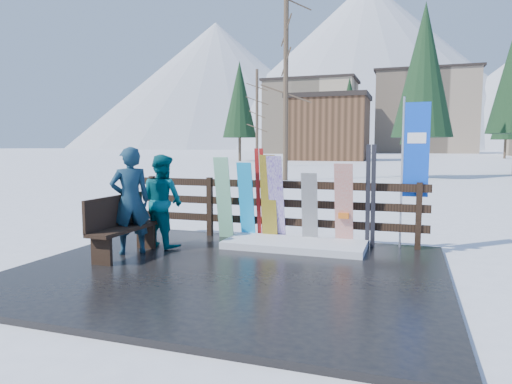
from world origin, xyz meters
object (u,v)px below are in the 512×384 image
(rental_flag, at_px, (413,155))
(person_front, at_px, (130,201))
(bench, at_px, (121,224))
(snowboard_3, at_px, (276,199))
(person_back, at_px, (163,201))
(snowboard_1, at_px, (224,198))
(snowboard_5, at_px, (344,205))
(snowboard_4, at_px, (310,209))
(snowboard_0, at_px, (246,201))
(snowboard_2, at_px, (269,199))

(rental_flag, height_order, person_front, rental_flag)
(bench, height_order, snowboard_3, snowboard_3)
(person_front, xyz_separation_m, person_back, (0.24, 0.62, -0.07))
(snowboard_1, height_order, snowboard_3, snowboard_3)
(snowboard_1, xyz_separation_m, snowboard_5, (2.27, -0.00, -0.05))
(snowboard_3, distance_m, snowboard_4, 0.64)
(snowboard_0, relative_size, snowboard_2, 0.92)
(bench, height_order, snowboard_4, snowboard_4)
(snowboard_2, relative_size, snowboard_5, 1.08)
(bench, relative_size, snowboard_3, 0.92)
(bench, relative_size, snowboard_1, 0.95)
(snowboard_0, height_order, snowboard_4, snowboard_0)
(snowboard_0, bearing_deg, rental_flag, 5.27)
(snowboard_4, distance_m, person_front, 3.10)
(snowboard_2, xyz_separation_m, snowboard_4, (0.77, 0.00, -0.16))
(snowboard_0, distance_m, snowboard_4, 1.21)
(person_back, bearing_deg, rental_flag, -142.53)
(snowboard_4, bearing_deg, bench, -146.16)
(bench, relative_size, snowboard_0, 1.01)
(snowboard_1, distance_m, snowboard_5, 2.27)
(snowboard_2, bearing_deg, bench, -136.83)
(snowboard_4, xyz_separation_m, snowboard_5, (0.61, -0.00, 0.09))
(snowboard_4, bearing_deg, snowboard_0, 180.00)
(snowboard_3, xyz_separation_m, person_front, (-2.02, -1.61, 0.08))
(snowboard_5, bearing_deg, snowboard_1, 180.00)
(snowboard_0, bearing_deg, person_front, -131.66)
(rental_flag, bearing_deg, snowboard_1, -175.44)
(snowboard_0, height_order, snowboard_1, snowboard_1)
(snowboard_4, bearing_deg, snowboard_3, -180.00)
(snowboard_2, bearing_deg, snowboard_5, 0.00)
(snowboard_5, height_order, rental_flag, rental_flag)
(snowboard_0, height_order, person_front, person_front)
(snowboard_3, height_order, person_front, person_front)
(snowboard_1, xyz_separation_m, snowboard_2, (0.90, -0.00, 0.02))
(bench, distance_m, snowboard_3, 2.76)
(snowboard_5, distance_m, person_back, 3.17)
(snowboard_2, bearing_deg, snowboard_0, 180.00)
(snowboard_4, xyz_separation_m, person_back, (-2.40, -0.99, 0.16))
(snowboard_0, distance_m, snowboard_5, 1.81)
(person_back, bearing_deg, bench, 90.72)
(snowboard_5, relative_size, rental_flag, 0.58)
(snowboard_1, distance_m, person_back, 1.24)
(person_front, bearing_deg, person_back, -153.76)
(rental_flag, relative_size, person_back, 1.60)
(snowboard_2, relative_size, snowboard_4, 1.24)
(snowboard_3, relative_size, snowboard_4, 1.25)
(snowboard_0, height_order, snowboard_2, snowboard_2)
(person_back, bearing_deg, snowboard_0, -119.88)
(snowboard_5, xyz_separation_m, person_back, (-3.01, -0.99, 0.08))
(snowboard_5, distance_m, rental_flag, 1.44)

